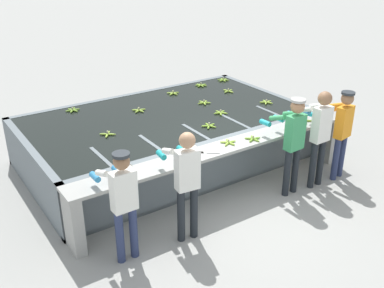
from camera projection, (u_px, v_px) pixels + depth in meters
ground_plane at (229, 203)px, 7.28m from camera, size 80.00×80.00×0.00m
wash_tank at (167, 137)px, 8.57m from camera, size 5.18×3.03×0.92m
work_ledge at (222, 161)px, 7.18m from camera, size 5.18×0.45×0.92m
worker_0 at (123, 197)px, 5.66m from camera, size 0.41×0.71×1.56m
worker_1 at (186, 177)px, 6.06m from camera, size 0.46×0.73×1.64m
worker_2 at (293, 137)px, 7.18m from camera, size 0.43×0.73×1.67m
worker_3 at (319, 130)px, 7.41m from camera, size 0.41×0.72×1.70m
worker_4 at (341, 127)px, 7.70m from camera, size 0.48×0.74×1.60m
banana_bunch_floating_0 at (221, 113)px, 8.42m from camera, size 0.28×0.27×0.08m
banana_bunch_floating_1 at (139, 110)px, 8.54m from camera, size 0.27×0.28×0.08m
banana_bunch_floating_2 at (73, 110)px, 8.55m from camera, size 0.28×0.27×0.08m
banana_bunch_floating_3 at (108, 134)px, 7.49m from camera, size 0.25×0.25×0.08m
banana_bunch_floating_4 at (201, 85)px, 10.02m from camera, size 0.27×0.28×0.08m
banana_bunch_floating_5 at (209, 126)px, 7.83m from camera, size 0.27×0.27×0.08m
banana_bunch_floating_6 at (228, 91)px, 9.63m from camera, size 0.28×0.28×0.08m
banana_bunch_floating_7 at (266, 102)px, 8.97m from camera, size 0.27×0.28×0.08m
banana_bunch_floating_8 at (204, 103)px, 8.95m from camera, size 0.27×0.28×0.08m
banana_bunch_floating_9 at (223, 80)px, 10.39m from camera, size 0.28×0.28×0.08m
banana_bunch_floating_10 at (173, 93)px, 9.49m from camera, size 0.27×0.28×0.08m
banana_bunch_ledge_0 at (228, 142)px, 7.17m from camera, size 0.27×0.28×0.08m
banana_bunch_ledge_1 at (305, 121)px, 8.04m from camera, size 0.25×0.25×0.08m
banana_bunch_ledge_2 at (253, 139)px, 7.31m from camera, size 0.28×0.27×0.08m
knife_0 at (205, 152)px, 6.86m from camera, size 0.30×0.23×0.02m
knife_1 at (121, 175)px, 6.21m from camera, size 0.31×0.21×0.02m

